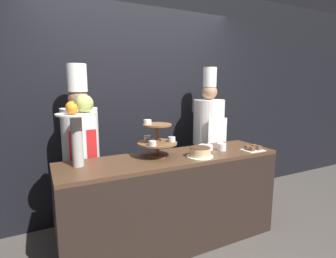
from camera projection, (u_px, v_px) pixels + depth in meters
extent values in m
cube|color=black|center=(139.00, 100.00, 3.21)|extent=(10.00, 0.06, 2.80)
cube|color=black|center=(173.00, 202.00, 2.59)|extent=(2.14, 0.58, 0.87)
cube|color=#4C3321|center=(173.00, 158.00, 2.51)|extent=(2.14, 0.58, 0.03)
cylinder|color=brown|center=(157.00, 156.00, 2.49)|extent=(0.17, 0.17, 0.02)
cylinder|color=brown|center=(157.00, 141.00, 2.47)|extent=(0.04, 0.04, 0.32)
cylinder|color=brown|center=(157.00, 143.00, 2.47)|extent=(0.38, 0.38, 0.02)
cylinder|color=brown|center=(157.00, 125.00, 2.44)|extent=(0.27, 0.27, 0.02)
cylinder|color=silver|center=(148.00, 138.00, 2.56)|extent=(0.07, 0.07, 0.04)
cylinder|color=green|center=(148.00, 139.00, 2.57)|extent=(0.06, 0.06, 0.03)
cylinder|color=silver|center=(153.00, 143.00, 2.33)|extent=(0.07, 0.07, 0.04)
cylinder|color=gold|center=(153.00, 144.00, 2.33)|extent=(0.06, 0.06, 0.03)
cylinder|color=silver|center=(172.00, 139.00, 2.50)|extent=(0.07, 0.07, 0.04)
cylinder|color=red|center=(172.00, 140.00, 2.50)|extent=(0.06, 0.06, 0.03)
cylinder|color=white|center=(148.00, 122.00, 2.44)|extent=(0.07, 0.07, 0.04)
cylinder|color=#B2ADA8|center=(77.00, 141.00, 2.17)|extent=(0.09, 0.09, 0.43)
cylinder|color=white|center=(75.00, 114.00, 2.13)|extent=(0.32, 0.32, 0.01)
sphere|color=#ADC160|center=(84.00, 104.00, 2.17)|extent=(0.15, 0.15, 0.15)
sphere|color=orange|center=(71.00, 107.00, 2.18)|extent=(0.09, 0.09, 0.09)
sphere|color=orange|center=(72.00, 109.00, 2.05)|extent=(0.09, 0.09, 0.09)
cylinder|color=white|center=(200.00, 156.00, 2.49)|extent=(0.25, 0.25, 0.01)
cylinder|color=#E0BC89|center=(200.00, 152.00, 2.48)|extent=(0.20, 0.20, 0.08)
cylinder|color=#472819|center=(200.00, 147.00, 2.47)|extent=(0.20, 0.20, 0.01)
cylinder|color=white|center=(222.00, 147.00, 2.73)|extent=(0.09, 0.09, 0.07)
cube|color=white|center=(253.00, 150.00, 2.74)|extent=(0.21, 0.17, 0.01)
cube|color=brown|center=(252.00, 149.00, 2.68)|extent=(0.04, 0.04, 0.04)
cube|color=brown|center=(259.00, 148.00, 2.72)|extent=(0.04, 0.04, 0.04)
cube|color=brown|center=(247.00, 147.00, 2.74)|extent=(0.04, 0.04, 0.04)
cube|color=brown|center=(254.00, 147.00, 2.78)|extent=(0.04, 0.04, 0.04)
cylinder|color=white|center=(205.00, 147.00, 2.76)|extent=(0.15, 0.15, 0.05)
cylinder|color=#BCBCC1|center=(209.00, 141.00, 2.77)|extent=(0.05, 0.01, 0.11)
cube|color=#28282D|center=(84.00, 198.00, 2.71)|extent=(0.27, 0.15, 0.85)
cylinder|color=silver|center=(80.00, 134.00, 2.59)|extent=(0.35, 0.35, 0.51)
cube|color=red|center=(83.00, 147.00, 2.46)|extent=(0.25, 0.01, 0.32)
sphere|color=#846047|center=(78.00, 98.00, 2.53)|extent=(0.19, 0.19, 0.19)
cylinder|color=white|center=(77.00, 78.00, 2.50)|extent=(0.19, 0.19, 0.27)
cube|color=black|center=(207.00, 175.00, 3.39)|extent=(0.29, 0.16, 0.85)
cylinder|color=white|center=(209.00, 122.00, 3.27)|extent=(0.38, 0.38, 0.55)
cube|color=white|center=(217.00, 133.00, 3.13)|extent=(0.27, 0.01, 0.35)
sphere|color=#A37556|center=(209.00, 92.00, 3.21)|extent=(0.19, 0.19, 0.19)
cylinder|color=white|center=(210.00, 77.00, 3.18)|extent=(0.16, 0.16, 0.23)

